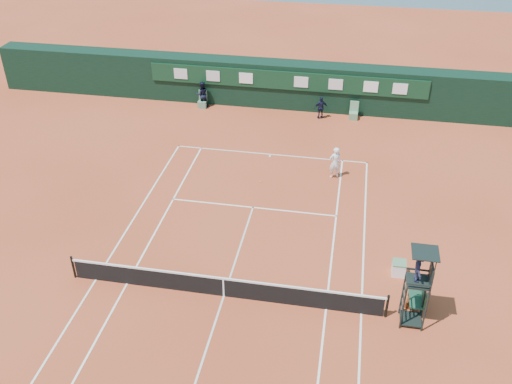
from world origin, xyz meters
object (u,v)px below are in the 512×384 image
(tennis_net, at_px, (224,287))
(umpire_chair, at_px, (420,273))
(player, at_px, (335,163))
(player_bench, at_px, (420,296))
(cooler, at_px, (399,268))

(tennis_net, xyz_separation_m, umpire_chair, (7.31, -0.10, 1.95))
(umpire_chair, bearing_deg, player, 109.35)
(tennis_net, bearing_deg, player, 69.49)
(umpire_chair, distance_m, player_bench, 2.08)
(player, bearing_deg, umpire_chair, 84.25)
(player, bearing_deg, tennis_net, 44.39)
(player_bench, xyz_separation_m, cooler, (-0.71, 1.86, -0.27))
(cooler, distance_m, player, 8.08)
(cooler, xyz_separation_m, player, (-3.19, 7.41, 0.57))
(cooler, bearing_deg, tennis_net, -159.26)
(tennis_net, height_order, cooler, tennis_net)
(tennis_net, distance_m, umpire_chair, 7.57)
(player_bench, bearing_deg, umpire_chair, -111.21)
(tennis_net, distance_m, player, 10.72)
(tennis_net, height_order, player_bench, same)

